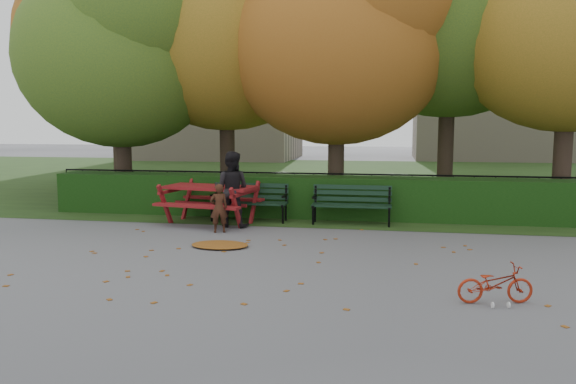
% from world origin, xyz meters
% --- Properties ---
extents(ground, '(90.00, 90.00, 0.00)m').
position_xyz_m(ground, '(0.00, 0.00, 0.00)').
color(ground, slate).
rests_on(ground, ground).
extents(grass_strip, '(90.00, 90.00, 0.00)m').
position_xyz_m(grass_strip, '(0.00, 14.00, 0.01)').
color(grass_strip, '#1F3614').
rests_on(grass_strip, ground).
extents(building_left, '(10.00, 7.00, 15.00)m').
position_xyz_m(building_left, '(-9.00, 26.00, 7.50)').
color(building_left, tan).
rests_on(building_left, ground).
extents(building_right, '(9.00, 6.00, 12.00)m').
position_xyz_m(building_right, '(8.00, 28.00, 6.00)').
color(building_right, tan).
rests_on(building_right, ground).
extents(hedge, '(13.00, 0.90, 1.00)m').
position_xyz_m(hedge, '(0.00, 4.50, 0.50)').
color(hedge, black).
rests_on(hedge, ground).
extents(iron_fence, '(14.00, 0.04, 1.02)m').
position_xyz_m(iron_fence, '(0.00, 5.30, 0.54)').
color(iron_fence, black).
rests_on(iron_fence, ground).
extents(tree_a, '(5.88, 5.60, 7.48)m').
position_xyz_m(tree_a, '(-5.19, 5.58, 4.52)').
color(tree_a, black).
rests_on(tree_a, ground).
extents(tree_b, '(6.72, 6.40, 8.79)m').
position_xyz_m(tree_b, '(-2.44, 6.75, 5.40)').
color(tree_b, black).
rests_on(tree_b, ground).
extents(tree_c, '(6.30, 6.00, 8.00)m').
position_xyz_m(tree_c, '(0.83, 5.96, 4.82)').
color(tree_c, black).
rests_on(tree_c, ground).
extents(tree_f, '(6.93, 6.60, 9.19)m').
position_xyz_m(tree_f, '(-7.13, 9.24, 5.69)').
color(tree_f, black).
rests_on(tree_f, ground).
extents(bench_left, '(1.80, 0.57, 0.88)m').
position_xyz_m(bench_left, '(-1.30, 3.70, 0.52)').
color(bench_left, black).
rests_on(bench_left, ground).
extents(bench_right, '(1.80, 0.57, 0.88)m').
position_xyz_m(bench_right, '(1.10, 3.70, 0.52)').
color(bench_right, black).
rests_on(bench_right, ground).
extents(picnic_table, '(2.28, 1.95, 0.99)m').
position_xyz_m(picnic_table, '(-2.10, 3.20, 0.68)').
color(picnic_table, maroon).
rests_on(picnic_table, ground).
extents(leaf_pile, '(1.26, 1.03, 0.08)m').
position_xyz_m(leaf_pile, '(-1.17, 0.88, 0.04)').
color(leaf_pile, '#682E0D').
rests_on(leaf_pile, ground).
extents(leaf_scatter, '(9.00, 5.70, 0.01)m').
position_xyz_m(leaf_scatter, '(0.00, 0.30, 0.01)').
color(leaf_scatter, '#682E0D').
rests_on(leaf_scatter, ground).
extents(child, '(0.45, 0.38, 1.04)m').
position_xyz_m(child, '(-1.59, 2.20, 0.52)').
color(child, '#3B1F13').
rests_on(child, ground).
extents(adult, '(0.86, 0.69, 1.68)m').
position_xyz_m(adult, '(-1.51, 2.90, 0.84)').
color(adult, black).
rests_on(adult, ground).
extents(bicycle, '(1.02, 0.53, 0.51)m').
position_xyz_m(bicycle, '(3.30, -1.67, 0.26)').
color(bicycle, '#9C230E').
rests_on(bicycle, ground).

